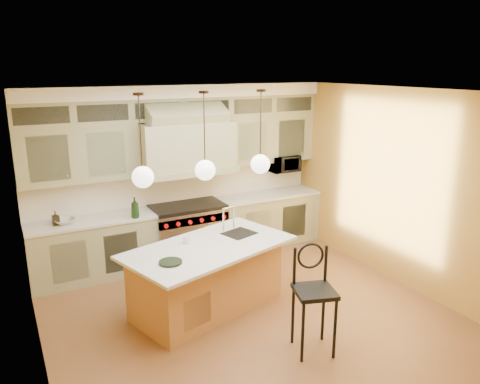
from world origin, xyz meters
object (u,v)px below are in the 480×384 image
range (188,232)px  kitchen_island (208,276)px  microwave (284,163)px  counter_stool (314,292)px

range → kitchen_island: bearing=-103.1°
microwave → kitchen_island: bearing=-142.5°
kitchen_island → microwave: microwave is taller
kitchen_island → microwave: bearing=20.7°
counter_stool → range: bearing=112.5°
kitchen_island → microwave: (2.34, 1.80, 0.98)m
range → counter_stool: size_ratio=0.96×
kitchen_island → counter_stool: bearing=-81.3°
range → counter_stool: (0.28, -3.12, 0.24)m
range → counter_stool: counter_stool is taller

